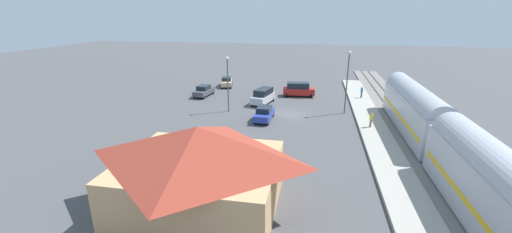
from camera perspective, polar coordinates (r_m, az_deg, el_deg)
ground_plane at (r=41.99m, az=5.88°, el=0.44°), size 200.00×200.00×0.00m
railway_track at (r=43.19m, az=24.70°, el=-0.53°), size 4.80×70.00×0.30m
platform at (r=42.36m, az=19.47°, el=-0.15°), size 3.20×46.00×0.30m
passenger_train at (r=30.66m, az=30.70°, el=-3.17°), size 2.93×35.59×4.98m
station_building at (r=21.58m, az=-10.13°, el=-8.73°), size 11.02×9.29×5.77m
pedestrian_on_platform at (r=38.13m, az=19.94°, el=-0.38°), size 0.36×0.36×1.71m
pedestrian_waiting_far at (r=51.16m, az=18.44°, el=4.30°), size 0.36×0.36×1.71m
sedan_blue at (r=39.10m, az=1.49°, el=0.55°), size 2.05×4.58×1.74m
suv_red at (r=51.00m, az=7.64°, el=4.87°), size 5.04×2.69×2.22m
sedan_charcoal at (r=51.38m, az=-9.35°, el=4.58°), size 2.31×4.67×1.74m
suv_silver at (r=46.39m, az=1.29°, el=3.71°), size 3.07×5.22×2.22m
sedan_tan at (r=57.82m, az=-5.29°, el=6.24°), size 2.86×4.81×1.74m
sedan_black at (r=31.01m, az=-12.58°, el=-4.67°), size 2.17×4.63×1.74m
light_pole_near_platform at (r=42.45m, az=16.11°, el=7.12°), size 0.44×0.44×8.16m
light_pole_lot_center at (r=41.93m, az=-5.11°, el=7.01°), size 0.44×0.44×7.34m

